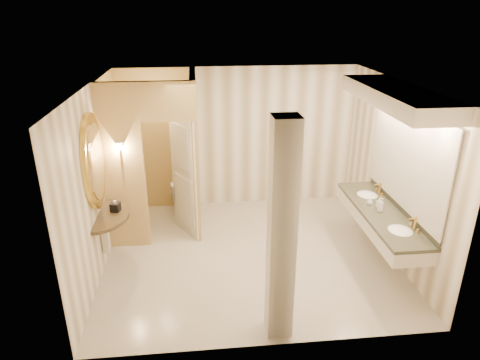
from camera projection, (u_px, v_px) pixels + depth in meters
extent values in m
plane|color=beige|center=(249.00, 254.00, 6.89)|extent=(4.50, 4.50, 0.00)
plane|color=silver|center=(251.00, 85.00, 5.87)|extent=(4.50, 4.50, 0.00)
cube|color=white|center=(237.00, 138.00, 8.22)|extent=(4.50, 0.02, 2.70)
cube|color=white|center=(273.00, 246.00, 4.54)|extent=(4.50, 0.02, 2.70)
cube|color=white|center=(95.00, 182.00, 6.16)|extent=(0.02, 4.00, 2.70)
cube|color=white|center=(394.00, 171.00, 6.59)|extent=(0.02, 4.00, 2.70)
cube|color=#DBBD72|center=(195.00, 152.00, 7.45)|extent=(0.10, 1.50, 2.70)
cube|color=#DBBD72|center=(123.00, 169.00, 6.66)|extent=(0.65, 0.10, 2.70)
cube|color=#DBBD72|center=(166.00, 101.00, 6.33)|extent=(0.80, 0.10, 0.60)
cube|color=beige|center=(184.00, 177.00, 7.18)|extent=(0.44, 0.72, 2.10)
cylinder|color=gold|center=(121.00, 159.00, 6.52)|extent=(0.03, 0.03, 0.30)
cone|color=beige|center=(120.00, 146.00, 6.44)|extent=(0.14, 0.14, 0.14)
cube|color=beige|center=(381.00, 220.00, 6.43)|extent=(0.60, 2.20, 0.24)
cube|color=black|center=(382.00, 212.00, 6.39)|extent=(0.64, 2.24, 0.05)
cube|color=black|center=(401.00, 207.00, 6.39)|extent=(0.03, 2.20, 0.10)
ellipsoid|color=white|center=(400.00, 233.00, 5.85)|extent=(0.40, 0.44, 0.15)
cylinder|color=gold|center=(415.00, 224.00, 5.82)|extent=(0.03, 0.03, 0.22)
ellipsoid|color=white|center=(367.00, 197.00, 6.94)|extent=(0.40, 0.44, 0.15)
cylinder|color=gold|center=(380.00, 189.00, 6.91)|extent=(0.03, 0.03, 0.22)
cube|color=white|center=(408.00, 158.00, 6.09)|extent=(0.03, 2.20, 1.40)
cube|color=beige|center=(398.00, 96.00, 5.73)|extent=(0.75, 2.40, 0.22)
cylinder|color=black|center=(100.00, 216.00, 6.27)|extent=(1.06, 1.06, 0.05)
cube|color=beige|center=(105.00, 234.00, 6.39)|extent=(0.10, 0.10, 0.60)
cylinder|color=gold|center=(94.00, 162.00, 5.95)|extent=(0.07, 1.06, 1.06)
cylinder|color=white|center=(96.00, 162.00, 5.96)|extent=(0.02, 0.85, 0.85)
cube|color=beige|center=(282.00, 234.00, 4.78)|extent=(0.30, 0.30, 2.70)
cube|color=black|center=(115.00, 207.00, 6.35)|extent=(0.16, 0.16, 0.13)
imported|color=white|center=(181.00, 195.00, 8.06)|extent=(0.59, 0.85, 0.80)
imported|color=beige|center=(379.00, 203.00, 6.48)|extent=(0.07, 0.07, 0.14)
imported|color=silver|center=(370.00, 202.00, 6.55)|extent=(0.08, 0.08, 0.10)
imported|color=#C6B28C|center=(381.00, 205.00, 6.32)|extent=(0.12, 0.12, 0.23)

